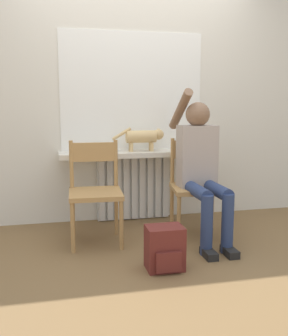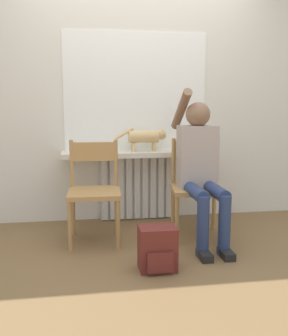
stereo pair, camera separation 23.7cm
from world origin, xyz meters
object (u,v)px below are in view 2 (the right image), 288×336
backpack (158,249)px  chair_left (94,189)px  chair_right (196,186)px  cat (147,137)px  person (201,164)px

backpack → chair_left: bearing=121.2°
chair_right → cat: 0.74m
person → cat: size_ratio=2.54×
person → cat: person is taller
chair_left → backpack: size_ratio=2.73×
person → backpack: (-0.50, -0.59, -0.53)m
cat → person: bearing=-57.8°
chair_right → backpack: 0.93m
chair_left → cat: size_ratio=1.68×
person → backpack: bearing=-130.3°
chair_left → person: 0.96m
chair_right → person: (-0.01, -0.13, 0.22)m
chair_left → person: (0.93, -0.13, 0.22)m
chair_left → backpack: bearing=-55.9°
cat → backpack: 1.40m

